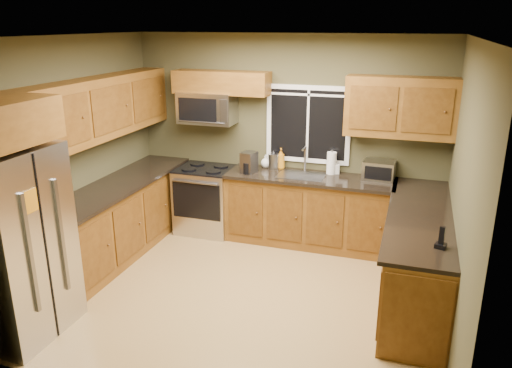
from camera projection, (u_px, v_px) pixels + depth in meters
The scene contains 28 objects.
floor at pixel (242, 292), 5.49m from camera, with size 4.20×4.20×0.00m, color #9C7944.
ceiling at pixel (239, 37), 4.65m from camera, with size 4.20×4.20×0.00m, color white.
back_wall at pixel (286, 138), 6.69m from camera, with size 4.20×4.20×0.00m, color #413E25.
front_wall at pixel (153, 248), 3.44m from camera, with size 4.20×4.20×0.00m, color #413E25.
left_wall at pixel (67, 158), 5.68m from camera, with size 3.60×3.60×0.00m, color #413E25.
right_wall at pixel (462, 196), 4.45m from camera, with size 3.60×3.60×0.00m, color #413E25.
window at pixel (308, 124), 6.53m from camera, with size 1.12×0.03×1.02m.
base_cabinets_left at pixel (120, 220), 6.31m from camera, with size 0.60×2.65×0.90m, color brown.
countertop_left at pixel (119, 185), 6.15m from camera, with size 0.65×2.65×0.04m, color black.
base_cabinets_back at pixel (309, 211), 6.58m from camera, with size 2.17×0.60×0.90m, color brown.
countertop_back at pixel (310, 178), 6.41m from camera, with size 2.17×0.65×0.04m, color black.
base_cabinets_peninsula at pixel (418, 257), 5.31m from camera, with size 0.60×2.52×0.90m.
countertop_peninsula at pixel (420, 215), 5.18m from camera, with size 0.65×2.50×0.04m, color black.
upper_cabinets_left at pixel (100, 108), 5.91m from camera, with size 0.33×2.65×0.72m, color brown.
upper_cabinets_back_left at pixel (221, 82), 6.57m from camera, with size 1.30×0.33×0.30m, color brown.
upper_cabinets_back_right at pixel (400, 107), 5.96m from camera, with size 1.30×0.33×0.72m, color brown.
refrigerator at pixel (14, 245), 4.54m from camera, with size 0.74×0.90×1.80m.
range at pixel (206, 199), 6.98m from camera, with size 0.76×0.69×0.94m.
microwave at pixel (207, 108), 6.71m from camera, with size 0.76×0.41×0.42m.
sink at pixel (302, 174), 6.45m from camera, with size 0.60×0.42×0.36m.
toaster_oven at pixel (379, 170), 6.25m from camera, with size 0.40×0.32×0.24m.
coffee_maker at pixel (249, 163), 6.53m from camera, with size 0.21×0.25×0.28m.
kettle at pixel (274, 160), 6.68m from camera, with size 0.16×0.16×0.26m.
paper_towel_roll at pixel (331, 163), 6.48m from camera, with size 0.13×0.13×0.32m.
soap_bottle_a at pixel (281, 159), 6.70m from camera, with size 0.11×0.11×0.28m, color #C67A12.
soap_bottle_b at pixel (335, 166), 6.49m from camera, with size 0.09×0.09×0.19m, color white.
soap_bottle_c at pixel (266, 161), 6.78m from camera, with size 0.14×0.14×0.17m, color white.
cordless_phone at pixel (441, 241), 4.37m from camera, with size 0.11×0.11×0.20m.
Camera 1 is at (1.65, -4.56, 2.84)m, focal length 35.00 mm.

